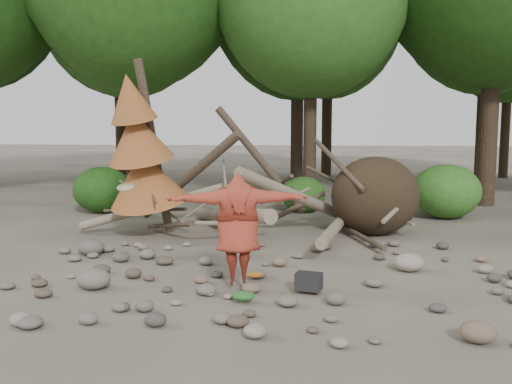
{
  "coord_description": "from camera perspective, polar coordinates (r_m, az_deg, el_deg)",
  "views": [
    {
      "loc": [
        0.8,
        -10.08,
        2.83
      ],
      "look_at": [
        -0.17,
        1.5,
        1.4
      ],
      "focal_mm": 40.0,
      "sensor_mm": 36.0,
      "label": 1
    }
  ],
  "objects": [
    {
      "name": "bush_mid",
      "position": [
        18.02,
        4.75,
        -0.25
      ],
      "size": [
        1.4,
        1.4,
        1.12
      ],
      "primitive_type": "ellipsoid",
      "color": "#2B611C",
      "rests_on": "ground"
    },
    {
      "name": "boulder_mid_right",
      "position": [
        11.32,
        15.05,
        -6.81
      ],
      "size": [
        0.57,
        0.52,
        0.34
      ],
      "primitive_type": "ellipsoid",
      "color": "gray",
      "rests_on": "ground"
    },
    {
      "name": "boulder_front_right",
      "position": [
        8.08,
        21.32,
        -12.89
      ],
      "size": [
        0.47,
        0.43,
        0.28
      ],
      "primitive_type": "ellipsoid",
      "color": "brown",
      "rests_on": "ground"
    },
    {
      "name": "frisbee_thrower",
      "position": [
        9.64,
        -1.85,
        -3.7
      ],
      "size": [
        3.13,
        1.26,
        1.92
      ],
      "color": "maroon",
      "rests_on": "ground"
    },
    {
      "name": "deadfall_pile",
      "position": [
        14.49,
        9.58,
        -0.53
      ],
      "size": [
        8.55,
        5.24,
        3.3
      ],
      "color": "#332619",
      "rests_on": "ground"
    },
    {
      "name": "cloth_green",
      "position": [
        9.11,
        -1.25,
        -10.62
      ],
      "size": [
        0.37,
        0.31,
        0.14
      ],
      "primitive_type": "ellipsoid",
      "color": "#266027",
      "rests_on": "ground"
    },
    {
      "name": "bush_right",
      "position": [
        17.7,
        18.48,
        0.07
      ],
      "size": [
        2.0,
        2.0,
        1.6
      ],
      "primitive_type": "ellipsoid",
      "color": "#367323",
      "rests_on": "ground"
    },
    {
      "name": "backpack",
      "position": [
        9.63,
        5.29,
        -9.23
      ],
      "size": [
        0.48,
        0.39,
        0.28
      ],
      "primitive_type": "cube",
      "rotation": [
        0.0,
        0.0,
        -0.27
      ],
      "color": "black",
      "rests_on": "ground"
    },
    {
      "name": "boulder_front_left",
      "position": [
        10.19,
        -15.91,
        -8.36
      ],
      "size": [
        0.58,
        0.52,
        0.35
      ],
      "primitive_type": "ellipsoid",
      "color": "#6E675C",
      "rests_on": "ground"
    },
    {
      "name": "dead_conifer",
      "position": [
        14.03,
        -11.45,
        3.94
      ],
      "size": [
        2.06,
        2.16,
        4.35
      ],
      "color": "#4C3F30",
      "rests_on": "ground"
    },
    {
      "name": "bush_left",
      "position": [
        18.51,
        -15.14,
        0.22
      ],
      "size": [
        1.8,
        1.8,
        1.44
      ],
      "primitive_type": "ellipsoid",
      "color": "#204C14",
      "rests_on": "ground"
    },
    {
      "name": "ground",
      "position": [
        10.5,
        0.24,
        -8.62
      ],
      "size": [
        120.0,
        120.0,
        0.0
      ],
      "primitive_type": "plane",
      "color": "#514C44",
      "rests_on": "ground"
    },
    {
      "name": "cloth_orange",
      "position": [
        10.36,
        -0.12,
        -8.52
      ],
      "size": [
        0.3,
        0.24,
        0.11
      ],
      "primitive_type": "ellipsoid",
      "color": "#9F5A1B",
      "rests_on": "ground"
    },
    {
      "name": "boulder_mid_left",
      "position": [
        12.71,
        -16.18,
        -5.35
      ],
      "size": [
        0.56,
        0.51,
        0.34
      ],
      "primitive_type": "ellipsoid",
      "color": "#5E584F",
      "rests_on": "ground"
    }
  ]
}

